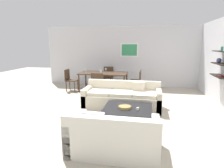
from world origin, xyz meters
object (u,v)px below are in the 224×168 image
at_px(sofa_beige, 122,98).
at_px(dining_chair_foot, 98,83).
at_px(candle_jar, 138,109).
at_px(dining_chair_left_near, 70,78).
at_px(loveseat_white, 114,137).
at_px(dining_chair_right_far, 138,79).
at_px(dining_table, 103,74).
at_px(wine_glass_head, 106,69).
at_px(coffee_table, 128,115).
at_px(decorative_bowl, 125,107).
at_px(dining_chair_head, 108,75).
at_px(dining_chair_right_near, 137,81).
at_px(wine_glass_foot, 101,71).
at_px(wine_glass_left_near, 86,70).

bearing_deg(sofa_beige, dining_chair_foot, 133.84).
relative_size(candle_jar, dining_chair_left_near, 0.08).
relative_size(loveseat_white, dining_chair_foot, 1.80).
distance_m(sofa_beige, dining_chair_foot, 1.53).
xyz_separation_m(candle_jar, dining_chair_right_far, (-0.20, 3.43, 0.09)).
xyz_separation_m(dining_table, dining_chair_right_far, (1.37, 0.22, -0.18)).
relative_size(loveseat_white, candle_jar, 23.88).
relative_size(dining_table, dining_chair_left_near, 2.20).
height_order(loveseat_white, wine_glass_head, wine_glass_head).
relative_size(coffee_table, decorative_bowl, 3.67).
bearing_deg(dining_chair_left_near, dining_chair_right_far, 9.15).
bearing_deg(dining_chair_head, dining_table, -90.00).
height_order(dining_chair_head, dining_chair_left_near, same).
distance_m(candle_jar, wine_glass_head, 3.99).
height_order(decorative_bowl, wine_glass_head, wine_glass_head).
height_order(coffee_table, wine_glass_head, wine_glass_head).
relative_size(dining_chair_foot, dining_chair_right_near, 1.00).
relative_size(sofa_beige, dining_chair_left_near, 2.59).
distance_m(coffee_table, wine_glass_foot, 3.06).
relative_size(dining_chair_left_near, wine_glass_left_near, 5.31).
bearing_deg(dining_chair_right_near, wine_glass_foot, -171.29).
relative_size(dining_table, wine_glass_foot, 10.70).
bearing_deg(candle_jar, sofa_beige, 113.43).
height_order(dining_table, dining_chair_right_near, dining_chair_right_near).
height_order(dining_table, wine_glass_foot, wine_glass_foot).
relative_size(loveseat_white, dining_chair_left_near, 1.80).
xyz_separation_m(decorative_bowl, wine_glass_left_near, (-1.97, 3.03, 0.45)).
height_order(sofa_beige, wine_glass_head, wine_glass_head).
relative_size(sofa_beige, dining_chair_right_far, 2.59).
distance_m(sofa_beige, wine_glass_left_near, 2.63).
relative_size(dining_chair_foot, wine_glass_left_near, 5.31).
height_order(wine_glass_left_near, wine_glass_foot, wine_glass_foot).
height_order(dining_chair_head, wine_glass_head, wine_glass_head).
xyz_separation_m(dining_table, wine_glass_head, (-0.00, 0.43, 0.16)).
relative_size(coffee_table, candle_jar, 17.67).
bearing_deg(loveseat_white, candle_jar, 74.13).
xyz_separation_m(dining_chair_right_far, wine_glass_head, (-1.37, 0.21, 0.34)).
bearing_deg(candle_jar, dining_chair_head, 111.00).
bearing_deg(loveseat_white, dining_chair_right_far, 88.17).
bearing_deg(dining_chair_right_near, loveseat_white, -92.02).
bearing_deg(sofa_beige, decorative_bowl, -79.43).
bearing_deg(loveseat_white, coffee_table, 85.40).
distance_m(decorative_bowl, dining_chair_left_near, 3.94).
distance_m(dining_chair_foot, wine_glass_left_near, 1.11).
distance_m(dining_table, dining_chair_head, 0.92).
height_order(dining_chair_foot, dining_chair_head, same).
relative_size(dining_table, wine_glass_left_near, 11.67).
distance_m(candle_jar, dining_chair_head, 4.40).
distance_m(sofa_beige, decorative_bowl, 1.18).
height_order(dining_table, dining_chair_left_near, dining_chair_left_near).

